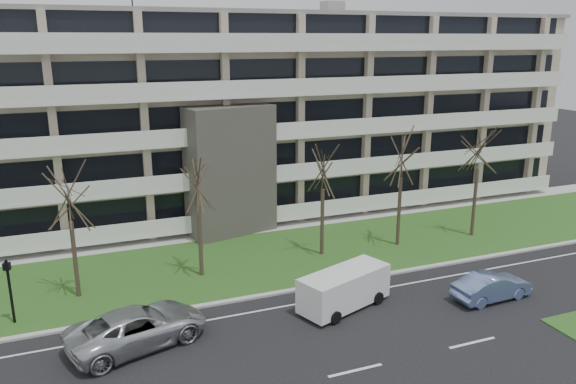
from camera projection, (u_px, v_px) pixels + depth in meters
name	position (u px, v px, depth m)	size (l,w,h in m)	color
ground	(355.00, 371.00, 23.40)	(160.00, 160.00, 0.00)	black
grass_verge	(257.00, 259.00, 35.05)	(90.00, 10.00, 0.06)	#27501A
curb	(286.00, 291.00, 30.55)	(90.00, 0.35, 0.12)	#B2B2AD
sidewalk	(232.00, 232.00, 39.97)	(90.00, 2.00, 0.08)	#B2B2AD
lane_edge_line	(296.00, 304.00, 29.22)	(90.00, 0.12, 0.01)	white
apartment_building	(205.00, 114.00, 44.07)	(60.50, 15.10, 18.75)	tan
silver_pickup	(138.00, 327.00, 25.16)	(2.89, 6.27, 1.74)	silver
blue_sedan	(492.00, 286.00, 29.62)	(1.52, 4.37, 1.44)	#748BC9
white_van	(345.00, 286.00, 28.66)	(5.40, 3.48, 1.97)	white
pedestrian_signal	(9.00, 283.00, 26.69)	(0.37, 0.33, 3.32)	black
tree_2	(68.00, 191.00, 28.50)	(3.80, 3.80, 7.60)	#382B21
tree_3	(197.00, 175.00, 31.14)	(3.87, 3.87, 7.75)	#382B21
tree_4	(323.00, 163.00, 34.31)	(3.88, 3.88, 7.75)	#382B21
tree_5	(402.00, 151.00, 35.84)	(4.14, 4.14, 8.28)	#382B21
tree_6	(480.00, 142.00, 37.56)	(4.30, 4.30, 8.59)	#382B21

